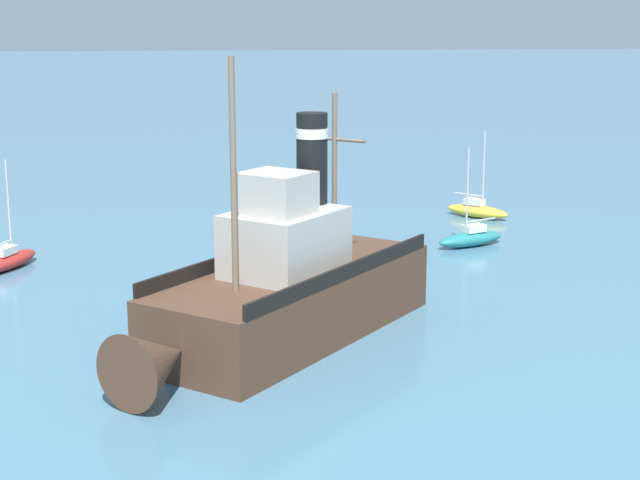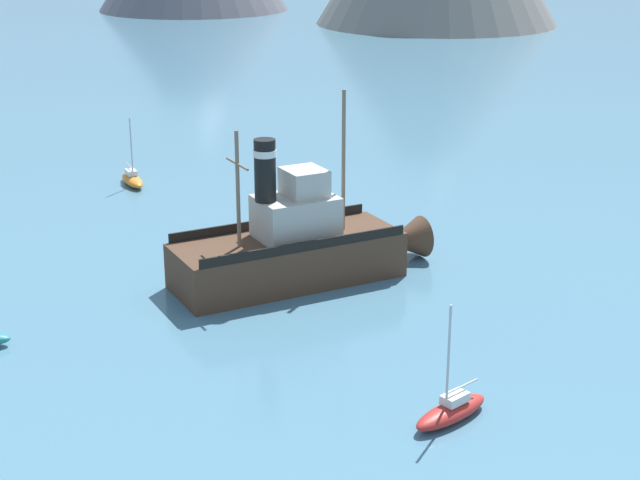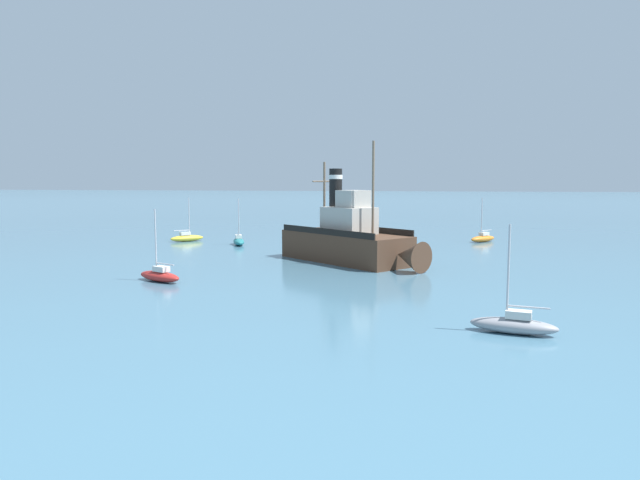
{
  "view_description": "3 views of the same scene",
  "coord_description": "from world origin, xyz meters",
  "px_view_note": "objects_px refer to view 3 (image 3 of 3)",
  "views": [
    {
      "loc": [
        3.03,
        32.7,
        11.07
      ],
      "look_at": [
        -1.01,
        -0.77,
        3.36
      ],
      "focal_mm": 55.0,
      "sensor_mm": 36.0,
      "label": 1
    },
    {
      "loc": [
        20.01,
        -44.11,
        18.85
      ],
      "look_at": [
        1.99,
        -0.78,
        2.72
      ],
      "focal_mm": 55.0,
      "sensor_mm": 36.0,
      "label": 2
    },
    {
      "loc": [
        47.21,
        6.49,
        6.86
      ],
      "look_at": [
        1.0,
        -2.3,
        1.88
      ],
      "focal_mm": 32.0,
      "sensor_mm": 36.0,
      "label": 3
    }
  ],
  "objects_px": {
    "sailboat_yellow": "(187,238)",
    "old_tugboat": "(350,240)",
    "sailboat_teal": "(239,241)",
    "sailboat_red": "(160,275)",
    "sailboat_grey": "(514,324)",
    "sailboat_orange": "(483,238)"
  },
  "relations": [
    {
      "from": "old_tugboat",
      "to": "sailboat_orange",
      "type": "xyz_separation_m",
      "value": [
        -18.3,
        12.4,
        -1.4
      ]
    },
    {
      "from": "sailboat_teal",
      "to": "sailboat_yellow",
      "type": "bearing_deg",
      "value": -108.28
    },
    {
      "from": "sailboat_orange",
      "to": "sailboat_red",
      "type": "xyz_separation_m",
      "value": [
        29.76,
        -23.81,
        0.0
      ]
    },
    {
      "from": "sailboat_yellow",
      "to": "old_tugboat",
      "type": "bearing_deg",
      "value": 57.85
    },
    {
      "from": "old_tugboat",
      "to": "sailboat_yellow",
      "type": "relative_size",
      "value": 2.7
    },
    {
      "from": "sailboat_orange",
      "to": "old_tugboat",
      "type": "bearing_deg",
      "value": -34.11
    },
    {
      "from": "sailboat_red",
      "to": "sailboat_teal",
      "type": "bearing_deg",
      "value": -175.15
    },
    {
      "from": "sailboat_yellow",
      "to": "sailboat_red",
      "type": "height_order",
      "value": "same"
    },
    {
      "from": "sailboat_orange",
      "to": "sailboat_yellow",
      "type": "distance_m",
      "value": 33.0
    },
    {
      "from": "old_tugboat",
      "to": "sailboat_grey",
      "type": "relative_size",
      "value": 2.7
    },
    {
      "from": "sailboat_grey",
      "to": "sailboat_yellow",
      "type": "height_order",
      "value": "same"
    },
    {
      "from": "old_tugboat",
      "to": "sailboat_teal",
      "type": "relative_size",
      "value": 2.7
    },
    {
      "from": "sailboat_teal",
      "to": "sailboat_red",
      "type": "bearing_deg",
      "value": 4.85
    },
    {
      "from": "old_tugboat",
      "to": "sailboat_grey",
      "type": "height_order",
      "value": "old_tugboat"
    },
    {
      "from": "sailboat_red",
      "to": "old_tugboat",
      "type": "bearing_deg",
      "value": 135.12
    },
    {
      "from": "sailboat_orange",
      "to": "sailboat_grey",
      "type": "bearing_deg",
      "value": -3.15
    },
    {
      "from": "sailboat_red",
      "to": "sailboat_teal",
      "type": "xyz_separation_m",
      "value": [
        -21.84,
        -1.85,
        0.0
      ]
    },
    {
      "from": "sailboat_orange",
      "to": "sailboat_yellow",
      "type": "height_order",
      "value": "same"
    },
    {
      "from": "sailboat_yellow",
      "to": "sailboat_teal",
      "type": "relative_size",
      "value": 1.0
    },
    {
      "from": "sailboat_yellow",
      "to": "sailboat_red",
      "type": "relative_size",
      "value": 1.0
    },
    {
      "from": "sailboat_grey",
      "to": "sailboat_yellow",
      "type": "distance_m",
      "value": 45.08
    },
    {
      "from": "sailboat_grey",
      "to": "sailboat_red",
      "type": "xyz_separation_m",
      "value": [
        -9.22,
        -21.66,
        0.0
      ]
    }
  ]
}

